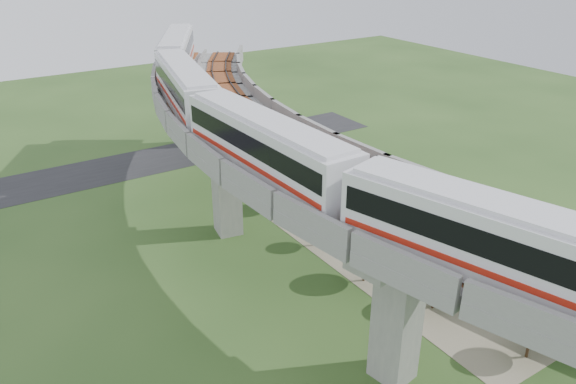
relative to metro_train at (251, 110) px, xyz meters
The scene contains 16 objects.
ground 13.38m from the metro_train, 96.30° to the right, with size 160.00×160.00×0.00m, color #2B4B1E.
dirt_lot 19.58m from the metro_train, 28.26° to the right, with size 18.00×26.00×0.04m, color gray.
asphalt_road 27.67m from the metro_train, 91.33° to the left, with size 60.00×8.00×0.03m, color #232326.
viaduct 6.96m from the metro_train, 57.94° to the right, with size 19.58×73.98×11.40m.
metro_train is the anchor object (origin of this frame).
fence 15.65m from the metro_train, 29.61° to the right, with size 3.87×38.73×1.50m.
tree_0 22.67m from the metro_train, 59.75° to the left, with size 2.67×2.67×3.69m.
tree_1 16.37m from the metro_train, 52.41° to the left, with size 2.37×2.37×3.11m.
tree_2 13.35m from the metro_train, 45.44° to the left, with size 2.69×2.69×3.74m.
tree_3 11.57m from the metro_train, 10.53° to the right, with size 1.99×1.99×3.00m.
tree_4 13.19m from the metro_train, 53.39° to the right, with size 2.94×2.94×3.82m.
tree_5 17.44m from the metro_train, 59.95° to the right, with size 2.66×2.66×3.40m.
tree_6 23.09m from the metro_train, 66.33° to the right, with size 2.53×2.53×3.28m.
car_white 20.53m from the metro_train, 30.68° to the right, with size 1.47×3.66×1.25m, color silver.
car_red 21.49m from the metro_train, 18.63° to the right, with size 1.40×4.02×1.32m, color #B31C10.
car_dark 16.00m from the metro_train, ahead, with size 1.59×3.90×1.13m, color black.
Camera 1 is at (-18.08, -28.49, 23.81)m, focal length 35.00 mm.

